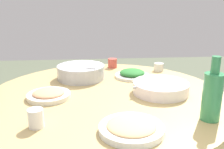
{
  "coord_description": "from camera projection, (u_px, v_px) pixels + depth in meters",
  "views": [
    {
      "loc": [
        1.26,
        -0.08,
        1.23
      ],
      "look_at": [
        -0.07,
        0.04,
        0.83
      ],
      "focal_mm": 41.22,
      "sensor_mm": 36.0,
      "label": 1
    }
  ],
  "objects": [
    {
      "name": "dish_shrimp",
      "position": [
        49.0,
        94.0,
        1.29
      ],
      "size": [
        0.22,
        0.22,
        0.04
      ],
      "color": "silver",
      "rests_on": "round_dining_table"
    },
    {
      "name": "soup_bowl",
      "position": [
        161.0,
        88.0,
        1.35
      ],
      "size": [
        0.29,
        0.31,
        0.06
      ],
      "color": "white",
      "rests_on": "round_dining_table"
    },
    {
      "name": "tea_cup_side",
      "position": [
        36.0,
        118.0,
        0.99
      ],
      "size": [
        0.06,
        0.06,
        0.07
      ],
      "primitive_type": "cylinder",
      "color": "white",
      "rests_on": "round_dining_table"
    },
    {
      "name": "dish_noodles",
      "position": [
        131.0,
        127.0,
        0.96
      ],
      "size": [
        0.25,
        0.25,
        0.04
      ],
      "color": "white",
      "rests_on": "round_dining_table"
    },
    {
      "name": "tea_cup_far",
      "position": [
        112.0,
        63.0,
        1.85
      ],
      "size": [
        0.06,
        0.06,
        0.07
      ],
      "primitive_type": "cylinder",
      "color": "#BC473D",
      "rests_on": "round_dining_table"
    },
    {
      "name": "green_bottle",
      "position": [
        212.0,
        95.0,
        1.03
      ],
      "size": [
        0.08,
        0.08,
        0.27
      ],
      "color": "#348551",
      "rests_on": "round_dining_table"
    },
    {
      "name": "tea_cup_near",
      "position": [
        159.0,
        67.0,
        1.77
      ],
      "size": [
        0.07,
        0.07,
        0.05
      ],
      "primitive_type": "cylinder",
      "color": "silver",
      "rests_on": "round_dining_table"
    },
    {
      "name": "round_dining_table",
      "position": [
        106.0,
        111.0,
        1.38
      ],
      "size": [
        1.27,
        1.27,
        0.75
      ],
      "color": "#99999E",
      "rests_on": "ground"
    },
    {
      "name": "dish_greens",
      "position": [
        132.0,
        74.0,
        1.63
      ],
      "size": [
        0.22,
        0.22,
        0.05
      ],
      "color": "white",
      "rests_on": "round_dining_table"
    },
    {
      "name": "rice_bowl",
      "position": [
        81.0,
        72.0,
        1.59
      ],
      "size": [
        0.29,
        0.29,
        0.09
      ],
      "color": "#B2B5BA",
      "rests_on": "round_dining_table"
    }
  ]
}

